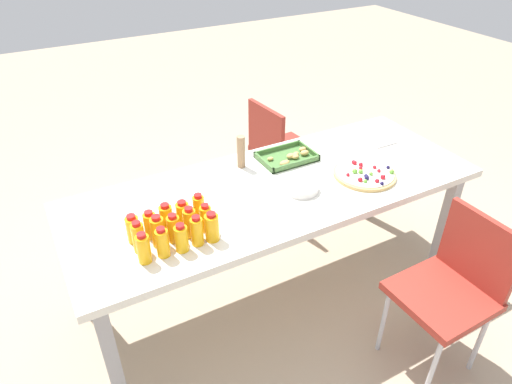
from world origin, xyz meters
name	(u,v)px	position (x,y,z in m)	size (l,w,h in m)	color
ground_plane	(273,291)	(0.00, 0.00, 0.00)	(12.00, 12.00, 0.00)	tan
party_table	(276,197)	(0.00, 0.00, 0.69)	(2.14, 0.81, 0.75)	silver
chair_near_right	(454,283)	(0.51, -0.78, 0.50)	(0.41, 0.41, 0.83)	maroon
chair_far_right	(279,147)	(0.48, 0.76, 0.50)	(0.44, 0.44, 0.83)	maroon
juice_bottle_0	(144,249)	(-0.76, -0.23, 0.82)	(0.06, 0.06, 0.14)	#F9AB14
juice_bottle_1	(162,243)	(-0.68, -0.23, 0.82)	(0.05, 0.05, 0.14)	#FAAD14
juice_bottle_2	(181,238)	(-0.60, -0.24, 0.82)	(0.06, 0.06, 0.13)	#F8AF14
juice_bottle_3	(197,231)	(-0.53, -0.23, 0.82)	(0.05, 0.05, 0.14)	#FAAE14
juice_bottle_4	(212,227)	(-0.46, -0.24, 0.82)	(0.06, 0.06, 0.14)	#FAAB14
juice_bottle_5	(139,237)	(-0.76, -0.16, 0.83)	(0.05, 0.05, 0.15)	#FAAF14
juice_bottle_6	(158,232)	(-0.68, -0.16, 0.83)	(0.06, 0.06, 0.15)	#FAAE14
juice_bottle_7	(174,229)	(-0.61, -0.16, 0.82)	(0.06, 0.06, 0.14)	#F9AB14
juice_bottle_8	(190,223)	(-0.53, -0.16, 0.82)	(0.06, 0.06, 0.15)	#F9AE14
juice_bottle_9	(206,218)	(-0.46, -0.16, 0.82)	(0.05, 0.05, 0.14)	#F8AF14
juice_bottle_10	(133,229)	(-0.76, -0.09, 0.82)	(0.06, 0.06, 0.14)	#F9AC14
juice_bottle_11	(150,225)	(-0.69, -0.09, 0.82)	(0.06, 0.06, 0.13)	#FAAB14
juice_bottle_12	(166,218)	(-0.61, -0.08, 0.82)	(0.06, 0.06, 0.14)	#F9AE14
juice_bottle_13	(183,214)	(-0.54, -0.08, 0.82)	(0.06, 0.06, 0.13)	#FAAD14
juice_bottle_14	(199,209)	(-0.46, -0.09, 0.82)	(0.05, 0.05, 0.15)	#FAAD14
fruit_pizza	(365,174)	(0.46, -0.14, 0.77)	(0.33, 0.33, 0.05)	tan
snack_tray	(288,157)	(0.20, 0.21, 0.77)	(0.31, 0.22, 0.04)	#477238
plate_stack	(301,188)	(0.09, -0.10, 0.77)	(0.17, 0.17, 0.03)	silver
napkin_stack	(379,140)	(0.80, 0.13, 0.76)	(0.15, 0.15, 0.01)	white
cardboard_tube	(241,152)	(-0.07, 0.26, 0.85)	(0.04, 0.04, 0.18)	#9E7A56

